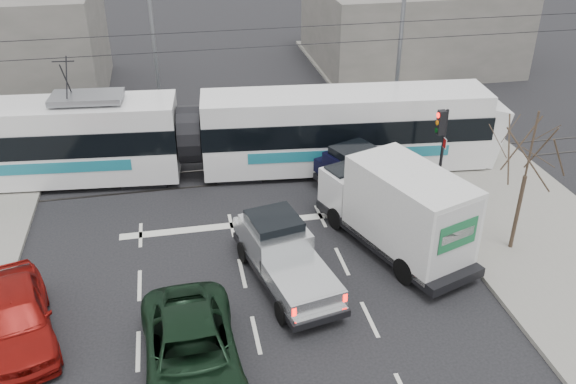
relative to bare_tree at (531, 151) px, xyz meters
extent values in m
plane|color=black|center=(-7.60, -2.50, -3.79)|extent=(120.00, 120.00, 0.00)
cube|color=#33302D|center=(-7.60, 7.50, -3.78)|extent=(60.00, 1.60, 0.03)
cube|color=slate|center=(4.40, 21.50, -1.29)|extent=(12.00, 10.00, 5.00)
cylinder|color=#47382B|center=(0.00, 0.00, -2.27)|extent=(0.14, 0.14, 2.75)
cylinder|color=#47382B|center=(0.00, 0.00, 0.23)|extent=(0.07, 0.07, 2.25)
cylinder|color=black|center=(-1.00, 4.00, -1.84)|extent=(0.12, 0.12, 3.60)
cube|color=black|center=(-1.20, 4.00, -0.54)|extent=(0.28, 0.28, 0.95)
cylinder|color=#FF0C07|center=(-1.35, 4.00, -0.24)|extent=(0.06, 0.20, 0.20)
cylinder|color=orange|center=(-1.35, 4.00, -0.54)|extent=(0.06, 0.20, 0.20)
cylinder|color=#05330C|center=(-1.35, 4.00, -0.84)|extent=(0.06, 0.20, 0.20)
cube|color=white|center=(-1.02, 3.85, -1.34)|extent=(0.02, 0.30, 0.40)
cylinder|color=slate|center=(-0.10, 11.50, 0.71)|extent=(0.20, 0.20, 9.00)
cylinder|color=slate|center=(-11.60, 13.50, 0.71)|extent=(0.20, 0.20, 9.00)
cylinder|color=black|center=(-7.60, 7.50, 1.71)|extent=(60.00, 0.03, 0.03)
cylinder|color=black|center=(-7.60, 7.50, 2.41)|extent=(60.00, 0.03, 0.03)
cube|color=white|center=(-16.92, 8.53, -2.83)|extent=(12.18, 3.62, 1.45)
cube|color=black|center=(-16.92, 8.53, -1.71)|extent=(12.24, 3.65, 0.99)
cube|color=white|center=(-16.92, 8.53, -0.82)|extent=(12.17, 3.52, 0.93)
cube|color=#1A7183|center=(-17.04, 7.26, -2.57)|extent=(8.36, 0.80, 0.46)
cube|color=white|center=(-3.94, 7.32, -2.83)|extent=(12.18, 3.62, 1.45)
cube|color=black|center=(-3.94, 7.32, -1.71)|extent=(12.24, 3.65, 0.99)
cube|color=white|center=(-3.94, 7.32, -0.82)|extent=(12.17, 3.52, 0.93)
cube|color=#1A7183|center=(-4.06, 6.05, -2.57)|extent=(8.36, 0.80, 0.46)
cylinder|color=black|center=(-10.43, 7.92, -1.91)|extent=(1.15, 2.49, 2.41)
cube|color=slate|center=(-14.32, 8.29, -0.14)|extent=(2.92, 1.76, 0.23)
cube|color=black|center=(-12.38, 8.10, -3.62)|extent=(2.05, 2.30, 0.34)
cube|color=black|center=(-8.48, 7.74, -3.62)|extent=(2.05, 2.30, 0.34)
cube|color=black|center=(-0.69, 7.01, -3.62)|extent=(2.05, 2.30, 0.34)
cube|color=black|center=(-7.97, -0.31, -3.30)|extent=(2.83, 5.50, 0.23)
cube|color=silver|center=(-8.17, 0.61, -2.66)|extent=(2.18, 2.52, 1.04)
cube|color=black|center=(-8.18, 0.70, -2.12)|extent=(1.82, 1.85, 0.50)
cube|color=silver|center=(-8.42, 1.84, -2.87)|extent=(1.87, 1.27, 0.50)
cube|color=silver|center=(-7.74, -1.44, -2.93)|extent=(2.21, 2.67, 0.59)
cube|color=silver|center=(-7.47, -2.78, -3.18)|extent=(1.66, 0.50, 0.16)
cube|color=#FF0C07|center=(-8.27, -2.84, -2.84)|extent=(0.14, 0.10, 0.25)
cube|color=#FF0C07|center=(-6.71, -2.51, -2.84)|extent=(0.14, 0.10, 0.25)
cylinder|color=black|center=(-9.13, 1.16, -3.43)|extent=(0.39, 0.76, 0.72)
cylinder|color=black|center=(-7.50, 1.50, -3.43)|extent=(0.39, 0.76, 0.72)
cylinder|color=black|center=(-8.45, -2.12, -3.43)|extent=(0.39, 0.76, 0.72)
cylinder|color=black|center=(-6.82, -1.79, -3.43)|extent=(0.39, 0.76, 0.72)
cube|color=black|center=(-3.95, 0.99, -3.29)|extent=(4.20, 6.72, 0.32)
cube|color=white|center=(-4.76, 3.27, -2.52)|extent=(2.46, 2.13, 1.45)
cube|color=black|center=(-4.81, 3.39, -1.98)|extent=(2.03, 1.56, 0.55)
cube|color=silver|center=(-3.73, 0.39, -1.95)|extent=(3.51, 4.81, 2.68)
cube|color=silver|center=(-3.01, -1.63, -1.95)|extent=(1.82, 0.69, 2.36)
cube|color=#166235|center=(-3.00, -1.67, -1.74)|extent=(1.44, 0.53, 0.91)
cube|color=black|center=(-2.94, -1.82, -3.38)|extent=(1.92, 0.88, 0.16)
cylinder|color=black|center=(-5.54, 2.58, -3.38)|extent=(0.53, 0.86, 0.82)
cylinder|color=black|center=(-3.73, 3.23, -3.38)|extent=(0.53, 0.86, 0.82)
cylinder|color=black|center=(-4.25, -1.01, -3.34)|extent=(0.56, 0.95, 0.91)
cylinder|color=black|center=(-2.44, -0.36, -3.34)|extent=(0.56, 0.95, 0.91)
cube|color=black|center=(-3.87, 3.78, -3.24)|extent=(3.59, 5.36, 0.25)
cube|color=black|center=(-4.20, 4.62, -2.54)|extent=(2.47, 2.63, 1.16)
cube|color=black|center=(-4.24, 4.71, -1.93)|extent=(2.03, 1.99, 0.55)
cube|color=black|center=(-4.65, 5.74, -2.77)|extent=(1.98, 1.49, 0.55)
cube|color=black|center=(-3.46, 2.75, -2.84)|extent=(2.53, 2.77, 0.65)
cube|color=silver|center=(-2.97, 1.54, -3.11)|extent=(1.66, 0.80, 0.18)
cube|color=#590505|center=(-3.77, 1.33, -2.74)|extent=(0.16, 0.13, 0.28)
cube|color=#590505|center=(-2.25, 1.94, -2.74)|extent=(0.16, 0.13, 0.28)
cylinder|color=black|center=(-5.26, 4.96, -3.39)|extent=(0.56, 0.85, 0.80)
cylinder|color=black|center=(-3.67, 5.59, -3.39)|extent=(0.56, 0.85, 0.80)
cylinder|color=black|center=(-4.07, 1.97, -3.39)|extent=(0.56, 0.85, 0.80)
cylinder|color=black|center=(-2.48, 2.60, -3.39)|extent=(0.56, 0.85, 0.80)
imported|color=black|center=(-11.14, -3.66, -3.05)|extent=(2.66, 5.43, 1.49)
imported|color=maroon|center=(-15.86, -1.32, -3.00)|extent=(3.02, 4.99, 1.59)
camera|label=1|loc=(-11.01, -15.68, 8.23)|focal=38.00mm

